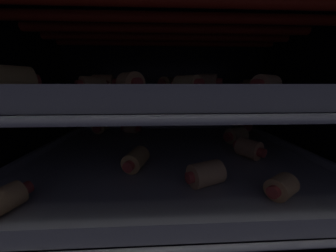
{
  "coord_description": "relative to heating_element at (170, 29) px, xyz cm",
  "views": [
    {
      "loc": [
        -1.78,
        -29.79,
        22.04
      ],
      "look_at": [
        0.0,
        7.39,
        13.02
      ],
      "focal_mm": 18.6,
      "sensor_mm": 36.0,
      "label": 1
    }
  ],
  "objects": [
    {
      "name": "oven_rack_lower",
      "position": [
        0.0,
        0.0,
        -21.59
      ],
      "size": [
        53.06,
        42.18,
        0.61
      ],
      "color": "#B7B7BC"
    },
    {
      "name": "oven_rack_upper",
      "position": [
        0.0,
        -0.0,
        -10.64
      ],
      "size": [
        53.18,
        42.18,
        0.74
      ],
      "color": "#B7B7BC"
    },
    {
      "name": "heating_element",
      "position": [
        0.0,
        0.0,
        0.0
      ],
      "size": [
        44.59,
        20.28,
        1.35
      ],
      "color": "maroon"
    },
    {
      "name": "pig_in_blanket_lower_5",
      "position": [
        13.07,
        -3.08,
        -18.88
      ],
      "size": [
        4.44,
        5.24,
        3.14
      ],
      "rotation": [
        0.0,
        0.0,
        0.54
      ],
      "color": "tan",
      "rests_on": "baking_tray_lower"
    },
    {
      "name": "pig_in_blanket_upper_4",
      "position": [
        -11.48,
        1.81,
        -8.23
      ],
      "size": [
        4.7,
        3.0,
        2.89
      ],
      "rotation": [
        0.0,
        0.0,
        1.61
      ],
      "color": "tan",
      "rests_on": "baking_tray_upper"
    },
    {
      "name": "pig_in_blanket_lower_8",
      "position": [
        3.75,
        -10.84,
        -18.99
      ],
      "size": [
        5.3,
        4.14,
        2.93
      ],
      "rotation": [
        0.0,
        0.0,
        1.94
      ],
      "color": "tan",
      "rests_on": "baking_tray_lower"
    },
    {
      "name": "pig_in_blanket_upper_0",
      "position": [
        -0.31,
        14.28,
        -8.16
      ],
      "size": [
        4.34,
        5.81,
        3.03
      ],
      "rotation": [
        0.0,
        0.0,
        2.73
      ],
      "color": "tan",
      "rests_on": "baking_tray_upper"
    },
    {
      "name": "oven_ceiling",
      "position": [
        0.0,
        0.0,
        3.56
      ],
      "size": [
        58.14,
        45.44,
        1.2
      ],
      "primitive_type": "cube",
      "color": "black"
    },
    {
      "name": "pig_in_blanket_lower_2",
      "position": [
        -16.94,
        -14.57,
        -19.2
      ],
      "size": [
        3.48,
        5.17,
        2.5
      ],
      "rotation": [
        0.0,
        0.0,
        5.91
      ],
      "color": "tan",
      "rests_on": "baking_tray_lower"
    },
    {
      "name": "baking_tray_upper",
      "position": [
        0.0,
        0.0,
        -9.83
      ],
      "size": [
        46.42,
        36.33,
        1.92
      ],
      "color": "gray",
      "rests_on": "oven_rack_upper"
    },
    {
      "name": "pig_in_blanket_lower_3",
      "position": [
        14.07,
        4.24,
        -18.79
      ],
      "size": [
        5.71,
        4.52,
        3.34
      ],
      "rotation": [
        0.0,
        0.0,
        5.14
      ],
      "color": "tan",
      "rests_on": "baking_tray_lower"
    },
    {
      "name": "ground_plane",
      "position": [
        0.0,
        0.0,
        -30.99
      ],
      "size": [
        58.14,
        45.44,
        1.2
      ],
      "primitive_type": "cube",
      "color": "black"
    },
    {
      "name": "oven_wall_right",
      "position": [
        28.47,
        0.0,
        -13.72
      ],
      "size": [
        1.2,
        43.04,
        33.36
      ],
      "primitive_type": "cube",
      "color": "black",
      "rests_on": "ground_plane"
    },
    {
      "name": "baking_tray_lower",
      "position": [
        0.0,
        0.0,
        -20.77
      ],
      "size": [
        46.42,
        36.33,
        1.96
      ],
      "color": "gray",
      "rests_on": "oven_rack_lower"
    },
    {
      "name": "pig_in_blanket_upper_8",
      "position": [
        9.42,
        13.56,
        -8.38
      ],
      "size": [
        3.9,
        6.42,
        2.59
      ],
      "rotation": [
        0.0,
        0.0,
        3.52
      ],
      "color": "tan",
      "rests_on": "baking_tray_upper"
    },
    {
      "name": "oven_wall_back",
      "position": [
        0.0,
        22.12,
        -13.72
      ],
      "size": [
        58.14,
        1.2,
        33.36
      ],
      "primitive_type": "cube",
      "color": "black",
      "rests_on": "ground_plane"
    },
    {
      "name": "pig_in_blanket_upper_5",
      "position": [
        7.34,
        4.37,
        -8.08
      ],
      "size": [
        6.0,
        4.28,
        3.18
      ],
      "rotation": [
        0.0,
        0.0,
        1.19
      ],
      "color": "tan",
      "rests_on": "baking_tray_upper"
    },
    {
      "name": "pig_in_blanket_lower_1",
      "position": [
        20.14,
        14.05,
        -18.87
      ],
      "size": [
        3.43,
        6.36,
        3.17
      ],
      "rotation": [
        0.0,
        0.0,
        3.21
      ],
      "color": "tan",
      "rests_on": "baking_tray_lower"
    },
    {
      "name": "pig_in_blanket_upper_7",
      "position": [
        20.08,
        11.63,
        -8.47
      ],
      "size": [
        4.46,
        5.11,
        2.41
      ],
      "rotation": [
        0.0,
        0.0,
        0.67
      ],
      "color": "tan",
      "rests_on": "baking_tray_upper"
    },
    {
      "name": "pig_in_blanket_upper_1",
      "position": [
        -5.6,
        -5.98,
        -8.25
      ],
      "size": [
        3.99,
        4.17,
        2.84
      ],
      "rotation": [
        0.0,
        0.0,
        0.65
      ],
      "color": "tan",
      "rests_on": "baking_tray_upper"
    },
    {
      "name": "pig_in_blanket_upper_3",
      "position": [
        2.04,
        -5.24,
        -8.43
      ],
      "size": [
        4.3,
        4.59,
        2.5
      ],
      "rotation": [
        0.0,
        0.0,
        0.72
      ],
      "color": "tan",
      "rests_on": "baking_tray_upper"
    },
    {
      "name": "pig_in_blanket_lower_4",
      "position": [
        -16.9,
        14.17,
        -18.87
      ],
      "size": [
        3.36,
        5.58,
        3.16
      ],
      "rotation": [
        0.0,
        0.0,
        3.09
      ],
      "color": "tan",
      "rests_on": "baking_tray_lower"
    },
    {
      "name": "pig_in_blanket_upper_6",
      "position": [
        -17.0,
        -10.47,
        -8.09
      ],
      "size": [
        4.57,
        4.76,
        3.17
      ],
      "rotation": [
        0.0,
        0.0,
        5.65
      ],
      "color": "tan",
      "rests_on": "baking_tray_upper"
    },
    {
      "name": "oven_wall_left",
      "position": [
        -28.47,
        0.0,
        -13.72
      ],
      "size": [
        1.2,
        43.04,
        33.36
      ],
      "primitive_type": "cube",
      "color": "black",
      "rests_on": "ground_plane"
    },
    {
      "name": "pig_in_blanket_lower_0",
      "position": [
        -9.02,
        13.03,
        -19.19
      ],
      "size": [
        5.36,
        3.38,
        2.52
      ],
      "rotation": [
        0.0,
        0.0,
        1.26
      ],
      "color": "tan",
      "rests_on": "baking_tray_lower"
    },
    {
      "name": "pig_in_blanket_lower_6",
      "position": [
        -5.33,
        -6.09,
        -19.05
      ],
      "size": [
        3.83,
        5.74,
        2.8
      ],
      "rotation": [
        0.0,
        0.0,
        2.85
      ],
      "color": "tan",
      "rests_on": "baking_tray_lower"
    },
    {
      "name": "pig_in_blanket_upper_9",
      "position": [
        12.29,
        -6.79,
        -8.41
      ],
      "size": [
        5.44,
        4.24,
        2.52
      ],
      "rotation": [
        0.0,
        0.0,
        2.16
      ],
      "color": "tan",
      "rests_on": "baking_tray_upper"
    },
    {
      "name": "pig_in_blanket_lower_7",
      "position": [
        11.35,
        -13.59,
        -19.23
      ],
      "size": [
        4.16,
        3.57,
        2.45
      ],
      "rotation": [
        0.0,
        0.0,
        2.11
      ],
      "color": "tan",
      "rests_on": "baking_tray_lower"
    },
    {
      "name": "pig_in_blanket_upper_2",
      "position": [
        -11.58,
        -3.06,
        -8.47
      ],
      "size": [
        4.14,
        4.28,
        2.41
      ],
      "rotation": [
        0.0,
        0.0,
        2.39
      ],
      "color": "tan",
      "rests_on": "baking_tray_upper"
    }
  ]
}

